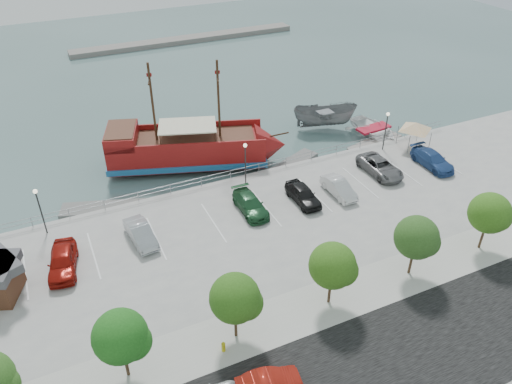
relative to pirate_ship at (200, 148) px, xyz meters
name	(u,v)px	position (x,y,z in m)	size (l,w,h in m)	color
ground	(276,230)	(2.12, -13.24, -1.96)	(160.00, 160.00, 0.00)	#405D5A
street	(394,362)	(2.12, -29.24, -0.95)	(100.00, 8.00, 0.04)	black
sidewalk	(340,297)	(2.12, -23.24, -0.94)	(100.00, 4.00, 0.05)	#ADABA5
seawall_railing	(240,172)	(2.12, -5.44, -0.43)	(50.00, 0.06, 1.00)	gray
far_shore	(186,39)	(12.12, 41.76, -1.56)	(40.00, 3.00, 0.80)	gray
pirate_ship	(200,148)	(0.00, 0.00, 0.00)	(18.85, 10.46, 11.69)	maroon
patrol_boat	(325,118)	(16.09, 1.77, -0.52)	(2.79, 7.42, 2.87)	slate
speedboat	(373,131)	(20.21, -2.28, -1.26)	(4.78, 6.69, 1.39)	white
dock_west	(103,209)	(-10.96, -4.04, -1.74)	(7.47, 2.14, 0.43)	slate
dock_mid	(293,163)	(8.74, -4.04, -1.77)	(6.45, 1.84, 0.37)	slate
dock_east	(375,143)	(19.22, -4.04, -1.75)	(7.25, 2.07, 0.41)	gray
canopy_tent	(417,123)	(21.34, -7.60, 1.92)	(4.65, 4.65, 3.31)	slate
street_sedan	(269,382)	(-5.70, -27.67, -0.32)	(1.34, 3.85, 1.27)	#AC1E13
fire_hydrant	(223,346)	(-7.07, -24.04, -0.53)	(0.27, 0.27, 0.78)	gold
lamp_post_left	(39,204)	(-15.88, -6.74, 1.98)	(0.36, 0.36, 4.28)	black
lamp_post_mid	(245,157)	(2.12, -6.74, 1.98)	(0.36, 0.36, 4.28)	black
lamp_post_right	(386,124)	(18.12, -6.74, 1.98)	(0.36, 0.36, 4.28)	black
tree_b	(123,338)	(-12.73, -23.31, 2.34)	(3.30, 3.20, 5.00)	#473321
tree_c	(238,299)	(-5.73, -23.31, 2.34)	(3.30, 3.20, 5.00)	#473321
tree_d	(335,267)	(1.27, -23.31, 2.34)	(3.30, 3.20, 5.00)	#473321
tree_e	(419,239)	(8.27, -23.31, 2.34)	(3.30, 3.20, 5.00)	#473321
tree_f	(491,214)	(15.27, -23.31, 2.34)	(3.30, 3.20, 5.00)	#473321
parked_car_a	(63,261)	(-15.13, -11.97, -0.13)	(1.96, 4.87, 1.66)	maroon
parked_car_b	(141,234)	(-9.02, -11.08, -0.22)	(1.56, 4.47, 1.47)	#A6AAAF
parked_car_d	(250,204)	(0.67, -11.03, -0.25)	(1.98, 4.86, 1.41)	#1F512C
parked_car_e	(303,194)	(5.58, -11.68, -0.19)	(1.81, 4.50, 1.53)	black
parked_car_f	(339,188)	(9.14, -12.03, -0.25)	(1.50, 4.31, 1.42)	silver
parked_car_g	(380,167)	(14.82, -10.59, -0.21)	(2.47, 5.36, 1.49)	slate
parked_car_h	(432,160)	(20.42, -11.67, -0.21)	(2.09, 5.14, 1.49)	navy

